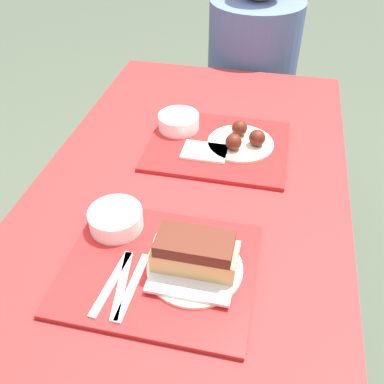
{
  "coord_description": "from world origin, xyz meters",
  "views": [
    {
      "loc": [
        0.19,
        -0.78,
        1.47
      ],
      "look_at": [
        0.02,
        -0.0,
        0.8
      ],
      "focal_mm": 40.0,
      "sensor_mm": 36.0,
      "label": 1
    }
  ],
  "objects_px": {
    "brisket_sandwich_plate": "(195,257)",
    "bowl_coleslaw_far": "(179,121)",
    "tray_near": "(160,269)",
    "tray_far": "(218,146)",
    "wings_plate_far": "(242,140)",
    "person_seated_across": "(253,53)",
    "bowl_coleslaw_near": "(116,218)"
  },
  "relations": [
    {
      "from": "brisket_sandwich_plate",
      "to": "wings_plate_far",
      "type": "bearing_deg",
      "value": 85.62
    },
    {
      "from": "brisket_sandwich_plate",
      "to": "person_seated_across",
      "type": "distance_m",
      "value": 1.23
    },
    {
      "from": "bowl_coleslaw_near",
      "to": "bowl_coleslaw_far",
      "type": "relative_size",
      "value": 1.0
    },
    {
      "from": "bowl_coleslaw_far",
      "to": "wings_plate_far",
      "type": "bearing_deg",
      "value": -13.82
    },
    {
      "from": "tray_far",
      "to": "bowl_coleslaw_near",
      "type": "xyz_separation_m",
      "value": [
        -0.17,
        -0.38,
        0.03
      ]
    },
    {
      "from": "bowl_coleslaw_near",
      "to": "person_seated_across",
      "type": "bearing_deg",
      "value": 80.25
    },
    {
      "from": "brisket_sandwich_plate",
      "to": "bowl_coleslaw_far",
      "type": "relative_size",
      "value": 1.63
    },
    {
      "from": "tray_near",
      "to": "brisket_sandwich_plate",
      "type": "xyz_separation_m",
      "value": [
        0.07,
        0.01,
        0.04
      ]
    },
    {
      "from": "tray_near",
      "to": "tray_far",
      "type": "height_order",
      "value": "same"
    },
    {
      "from": "bowl_coleslaw_far",
      "to": "tray_near",
      "type": "bearing_deg",
      "value": -80.53
    },
    {
      "from": "tray_near",
      "to": "bowl_coleslaw_far",
      "type": "distance_m",
      "value": 0.55
    },
    {
      "from": "brisket_sandwich_plate",
      "to": "bowl_coleslaw_far",
      "type": "bearing_deg",
      "value": 107.14
    },
    {
      "from": "wings_plate_far",
      "to": "bowl_coleslaw_far",
      "type": "bearing_deg",
      "value": 166.18
    },
    {
      "from": "tray_near",
      "to": "bowl_coleslaw_near",
      "type": "height_order",
      "value": "bowl_coleslaw_near"
    },
    {
      "from": "bowl_coleslaw_near",
      "to": "person_seated_across",
      "type": "height_order",
      "value": "person_seated_across"
    },
    {
      "from": "brisket_sandwich_plate",
      "to": "bowl_coleslaw_far",
      "type": "height_order",
      "value": "brisket_sandwich_plate"
    },
    {
      "from": "person_seated_across",
      "to": "bowl_coleslaw_near",
      "type": "bearing_deg",
      "value": -99.75
    },
    {
      "from": "bowl_coleslaw_far",
      "to": "brisket_sandwich_plate",
      "type": "bearing_deg",
      "value": -72.86
    },
    {
      "from": "tray_far",
      "to": "brisket_sandwich_plate",
      "type": "bearing_deg",
      "value": -86.29
    },
    {
      "from": "tray_near",
      "to": "bowl_coleslaw_far",
      "type": "bearing_deg",
      "value": 99.47
    },
    {
      "from": "tray_near",
      "to": "tray_far",
      "type": "relative_size",
      "value": 1.0
    },
    {
      "from": "bowl_coleslaw_near",
      "to": "wings_plate_far",
      "type": "bearing_deg",
      "value": 58.73
    },
    {
      "from": "tray_far",
      "to": "wings_plate_far",
      "type": "height_order",
      "value": "wings_plate_far"
    },
    {
      "from": "tray_far",
      "to": "bowl_coleslaw_near",
      "type": "bearing_deg",
      "value": -114.16
    },
    {
      "from": "wings_plate_far",
      "to": "person_seated_across",
      "type": "bearing_deg",
      "value": 93.34
    },
    {
      "from": "bowl_coleslaw_near",
      "to": "brisket_sandwich_plate",
      "type": "xyz_separation_m",
      "value": [
        0.2,
        -0.09,
        0.01
      ]
    },
    {
      "from": "tray_far",
      "to": "bowl_coleslaw_far",
      "type": "height_order",
      "value": "bowl_coleslaw_far"
    },
    {
      "from": "tray_near",
      "to": "bowl_coleslaw_near",
      "type": "bearing_deg",
      "value": 143.45
    },
    {
      "from": "tray_near",
      "to": "wings_plate_far",
      "type": "relative_size",
      "value": 2.09
    },
    {
      "from": "wings_plate_far",
      "to": "person_seated_across",
      "type": "relative_size",
      "value": 0.27
    },
    {
      "from": "bowl_coleslaw_far",
      "to": "person_seated_across",
      "type": "distance_m",
      "value": 0.72
    },
    {
      "from": "brisket_sandwich_plate",
      "to": "person_seated_across",
      "type": "relative_size",
      "value": 0.29
    }
  ]
}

